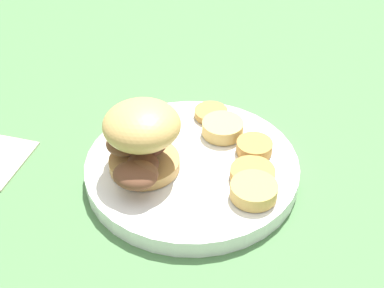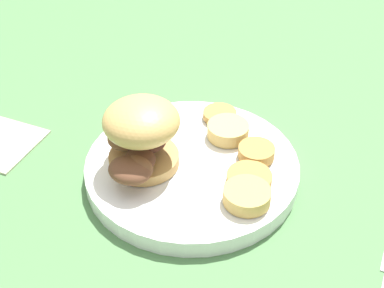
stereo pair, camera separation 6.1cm
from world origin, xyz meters
TOP-DOWN VIEW (x-y plane):
  - ground_plane at (0.00, 0.00)m, footprint 4.00×4.00m
  - dinner_plate at (0.00, 0.00)m, footprint 0.25×0.25m
  - sandwich at (0.05, -0.03)m, footprint 0.11×0.11m
  - potato_round_0 at (-0.02, 0.07)m, footprint 0.05×0.05m
  - potato_round_1 at (-0.06, 0.04)m, footprint 0.04×0.04m
  - potato_round_2 at (-0.08, -0.04)m, footprint 0.04×0.04m
  - potato_round_3 at (0.00, 0.09)m, footprint 0.05×0.05m
  - potato_round_4 at (-0.06, -0.01)m, footprint 0.05×0.05m

SIDE VIEW (x-z plane):
  - ground_plane at x=0.00m, z-range 0.00..0.00m
  - dinner_plate at x=0.00m, z-range 0.00..0.02m
  - potato_round_2 at x=-0.08m, z-range 0.02..0.03m
  - potato_round_0 at x=-0.02m, z-range 0.02..0.04m
  - potato_round_1 at x=-0.06m, z-range 0.02..0.04m
  - potato_round_3 at x=0.00m, z-range 0.02..0.04m
  - potato_round_4 at x=-0.06m, z-range 0.02..0.04m
  - sandwich at x=0.05m, z-range 0.02..0.11m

